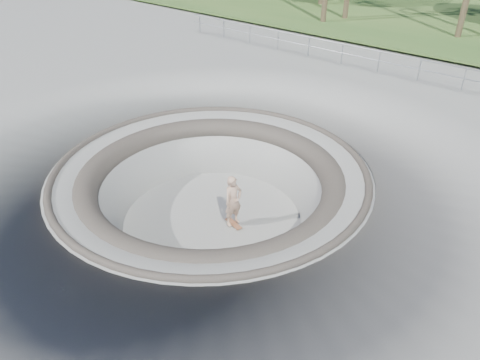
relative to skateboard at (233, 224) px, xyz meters
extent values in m
plane|color=gray|center=(-0.83, -0.15, 1.84)|extent=(180.00, 180.00, 0.00)
torus|color=gray|center=(-0.83, -0.15, -0.16)|extent=(14.00, 14.00, 4.00)
cylinder|color=gray|center=(-0.83, -0.15, -0.11)|extent=(6.60, 6.60, 0.10)
torus|color=#4E483F|center=(-0.83, -0.15, 1.82)|extent=(10.24, 10.24, 0.24)
torus|color=#4E483F|center=(-0.83, -0.15, 1.39)|extent=(8.91, 8.91, 0.81)
ellipsoid|color=brown|center=(-22.83, 54.85, -4.60)|extent=(50.40, 36.00, 23.40)
cylinder|color=gray|center=(-0.83, 11.85, 3.01)|extent=(25.00, 0.05, 0.05)
cylinder|color=gray|center=(-0.83, 11.85, 2.56)|extent=(25.00, 0.05, 0.05)
cube|color=#91573A|center=(0.00, 0.00, 0.01)|extent=(0.78, 0.40, 0.02)
cylinder|color=silver|center=(0.00, 0.00, -0.03)|extent=(0.07, 0.16, 0.03)
cylinder|color=silver|center=(0.00, 0.00, -0.03)|extent=(0.07, 0.16, 0.03)
cylinder|color=silver|center=(0.00, 0.00, -0.03)|extent=(0.06, 0.04, 0.06)
cylinder|color=silver|center=(0.00, 0.00, -0.03)|extent=(0.06, 0.04, 0.06)
cylinder|color=silver|center=(0.00, 0.00, -0.03)|extent=(0.06, 0.04, 0.06)
cylinder|color=silver|center=(0.00, 0.00, -0.03)|extent=(0.06, 0.04, 0.06)
imported|color=tan|center=(0.00, 0.00, 0.91)|extent=(0.56, 0.73, 1.80)
camera|label=1|loc=(8.22, -9.55, 9.50)|focal=35.00mm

